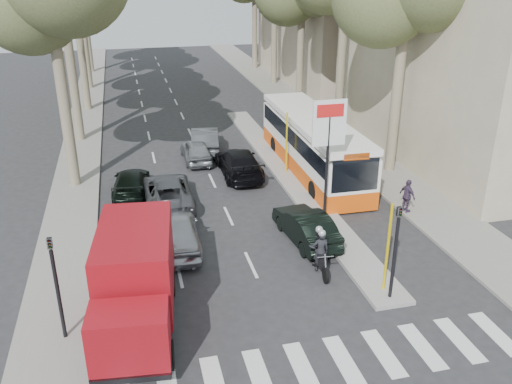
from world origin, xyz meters
TOP-DOWN VIEW (x-y plane):
  - ground at (0.00, 0.00)m, footprint 120.00×120.00m
  - sidewalk_right at (8.60, 25.00)m, footprint 3.20×70.00m
  - median_left at (-8.00, 28.00)m, footprint 2.40×64.00m
  - traffic_island at (3.25, 11.00)m, footprint 1.50×26.00m
  - billboard at (3.25, 5.00)m, footprint 1.50×12.10m
  - traffic_light_island at (3.25, -1.50)m, footprint 0.16×0.41m
  - traffic_light_left at (-7.60, -1.00)m, footprint 0.16×0.41m
  - silver_hatchback at (-3.50, 4.00)m, footprint 1.96×4.48m
  - dark_hatchback at (1.80, 3.38)m, footprint 1.88×4.31m
  - queue_car_a at (-3.50, 8.47)m, footprint 2.30×4.93m
  - queue_car_b at (0.69, 11.47)m, footprint 2.09×5.04m
  - queue_car_c at (-1.27, 14.27)m, footprint 1.58×3.85m
  - queue_car_d at (-0.50, 15.90)m, footprint 2.22×4.78m
  - queue_car_e at (-5.16, 10.26)m, footprint 2.13×4.33m
  - red_truck at (-5.31, -0.78)m, footprint 2.88×6.16m
  - city_bus at (4.80, 11.14)m, footprint 2.69×11.86m
  - motorcycle at (1.56, 1.07)m, footprint 0.81×2.12m
  - pedestrian_near at (7.20, 4.73)m, footprint 0.69×1.02m
  - pedestrian_far at (7.92, 11.23)m, footprint 1.05×0.54m

SIDE VIEW (x-z plane):
  - ground at x=0.00m, z-range 0.00..0.00m
  - sidewalk_right at x=8.60m, z-range 0.00..0.12m
  - median_left at x=-8.00m, z-range 0.00..0.12m
  - traffic_island at x=3.25m, z-range 0.00..0.16m
  - queue_car_e at x=-5.16m, z-range 0.00..1.21m
  - queue_car_c at x=-1.27m, z-range 0.00..1.31m
  - queue_car_a at x=-3.50m, z-range 0.00..1.37m
  - dark_hatchback at x=1.80m, z-range 0.00..1.38m
  - queue_car_b at x=0.69m, z-range 0.00..1.46m
  - silver_hatchback at x=-3.50m, z-range 0.00..1.50m
  - queue_car_d at x=-0.50m, z-range 0.00..1.52m
  - motorcycle at x=1.56m, z-range -0.08..1.72m
  - pedestrian_far at x=7.92m, z-range 0.12..1.69m
  - pedestrian_near at x=7.20m, z-range 0.12..1.72m
  - city_bus at x=4.80m, z-range 0.08..3.20m
  - red_truck at x=-5.31m, z-range 0.09..3.27m
  - traffic_light_island at x=3.25m, z-range 0.69..4.29m
  - traffic_light_left at x=-7.60m, z-range 0.69..4.29m
  - billboard at x=3.25m, z-range 0.90..6.50m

